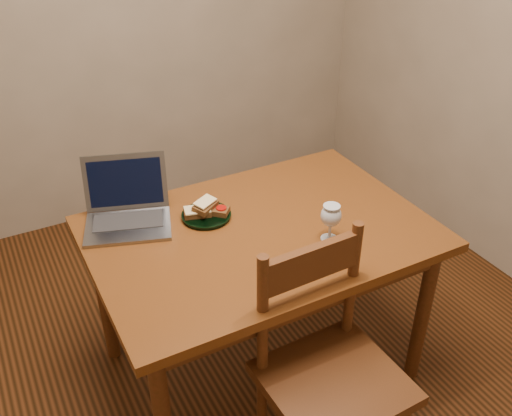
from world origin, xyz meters
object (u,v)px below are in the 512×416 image
chair (330,365)px  laptop (127,205)px  plate (206,216)px  milk_glass (330,223)px  table (260,247)px

chair → laptop: (-0.40, 0.86, 0.28)m
plate → milk_glass: 0.50m
table → chair: bearing=-92.6°
milk_glass → laptop: size_ratio=0.37×
table → chair: size_ratio=2.70×
plate → milk_glass: size_ratio=1.32×
table → laptop: bearing=143.5°
table → milk_glass: milk_glass is taller
table → milk_glass: (0.20, -0.18, 0.16)m
table → laptop: 0.55m
plate → laptop: bearing=153.1°
plate → milk_glass: bearing=-45.6°
laptop → chair: bearing=-46.4°
plate → laptop: (-0.28, 0.14, 0.05)m
plate → table: bearing=-49.6°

